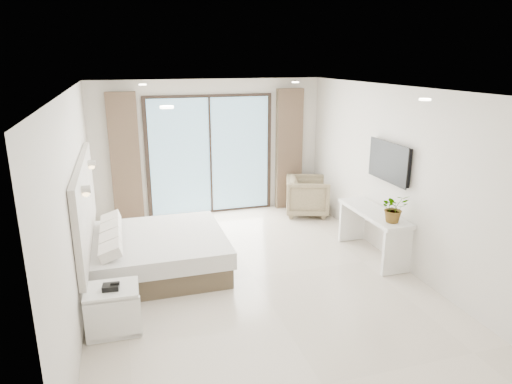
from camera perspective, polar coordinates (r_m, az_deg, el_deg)
ground at (r=6.81m, az=-0.34°, el=-10.55°), size 6.20×6.20×0.00m
room_shell at (r=6.97m, az=-3.84°, el=3.91°), size 4.62×6.22×2.72m
bed at (r=7.04m, az=-12.32°, el=-7.39°), size 1.97×1.87×0.69m
nightstand at (r=5.73m, az=-17.41°, el=-13.81°), size 0.62×0.51×0.55m
phone at (r=5.55m, az=-17.70°, el=-11.25°), size 0.20×0.16×0.06m
console_desk at (r=7.50m, az=14.45°, el=-3.83°), size 0.48×1.53×0.77m
plant at (r=6.96m, az=16.85°, el=-2.29°), size 0.43×0.47×0.33m
armchair at (r=9.32m, az=6.47°, el=-0.27°), size 1.01×1.04×0.85m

